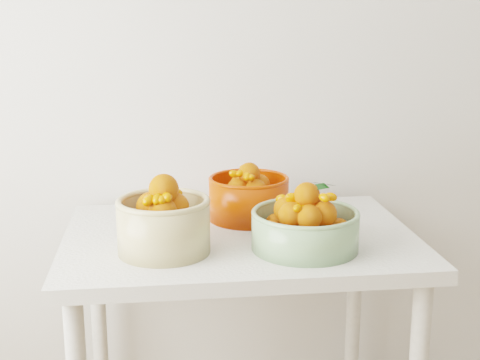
# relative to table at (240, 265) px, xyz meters

# --- Properties ---
(table) EXTENTS (1.00, 0.70, 0.75)m
(table) POSITION_rel_table_xyz_m (0.00, 0.00, 0.00)
(table) COLOR silver
(table) RESTS_ON ground
(bowl_cream) EXTENTS (0.25, 0.25, 0.21)m
(bowl_cream) POSITION_rel_table_xyz_m (-0.22, -0.12, 0.18)
(bowl_cream) COLOR tan
(bowl_cream) RESTS_ON table
(bowl_green) EXTENTS (0.32, 0.32, 0.19)m
(bowl_green) POSITION_rel_table_xyz_m (0.16, -0.15, 0.16)
(bowl_green) COLOR #82A575
(bowl_green) RESTS_ON table
(bowl_orange) EXTENTS (0.28, 0.28, 0.18)m
(bowl_orange) POSITION_rel_table_xyz_m (0.04, 0.14, 0.17)
(bowl_orange) COLOR red
(bowl_orange) RESTS_ON table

